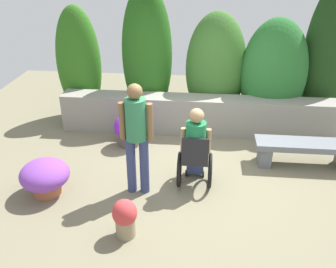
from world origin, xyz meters
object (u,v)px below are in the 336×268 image
person_standing_companion (136,133)px  flower_pot_terracotta_by_wall (125,217)px  flower_pot_purple_near (45,176)px  stone_bench (305,149)px  flower_pot_red_accent (128,129)px  person_in_wheelchair (195,150)px

person_standing_companion → flower_pot_terracotta_by_wall: person_standing_companion is taller
person_standing_companion → flower_pot_purple_near: 1.57m
flower_pot_terracotta_by_wall → person_standing_companion: bearing=89.9°
stone_bench → flower_pot_red_accent: 3.16m
person_standing_companion → flower_pot_red_accent: bearing=113.8°
stone_bench → flower_pot_red_accent: (-3.14, 0.40, 0.03)m
person_standing_companion → flower_pot_terracotta_by_wall: (-0.00, -1.00, -0.72)m
person_in_wheelchair → flower_pot_purple_near: bearing=-173.3°
person_in_wheelchair → person_standing_companion: person_standing_companion is taller
flower_pot_purple_near → flower_pot_red_accent: 1.90m
person_standing_companion → flower_pot_red_accent: (-0.43, 1.44, -0.68)m
flower_pot_purple_near → flower_pot_terracotta_by_wall: flower_pot_purple_near is taller
person_standing_companion → flower_pot_purple_near: (-1.39, -0.20, -0.71)m
person_in_wheelchair → flower_pot_red_accent: size_ratio=2.12×
person_in_wheelchair → flower_pot_purple_near: person_in_wheelchair is taller
person_standing_companion → flower_pot_terracotta_by_wall: size_ratio=3.18×
person_standing_companion → person_in_wheelchair: bearing=25.1°
person_in_wheelchair → flower_pot_terracotta_by_wall: size_ratio=2.41×
stone_bench → person_in_wheelchair: bearing=-155.4°
flower_pot_terracotta_by_wall → flower_pot_red_accent: 2.47m
flower_pot_red_accent → person_in_wheelchair: bearing=-42.2°
flower_pot_purple_near → flower_pot_red_accent: bearing=59.7°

